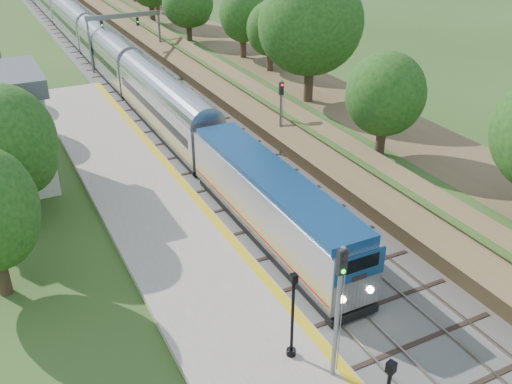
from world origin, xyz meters
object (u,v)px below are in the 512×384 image
train (90,39)px  lamppost_far (292,320)px  signal_gantry (124,26)px  signal_platform (339,300)px  signal_farside (281,111)px

train → lamppost_far: (-3.88, -55.77, 0.16)m
lamppost_far → signal_gantry: bearing=82.5°
signal_platform → train: bearing=87.1°
signal_gantry → signal_farside: bearing=-82.7°
train → signal_platform: 57.62m
train → signal_gantry: bearing=-71.7°
signal_gantry → signal_farside: size_ratio=1.44×
signal_farside → lamppost_far: bearing=-117.7°
train → signal_farside: size_ratio=19.17×
signal_gantry → signal_farside: 29.37m
signal_gantry → lamppost_far: signal_gantry is taller
train → signal_farside: signal_farside is taller
train → signal_farside: bearing=-80.4°
signal_gantry → lamppost_far: size_ratio=1.97×
signal_platform → signal_farside: (9.10, 20.91, -0.56)m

